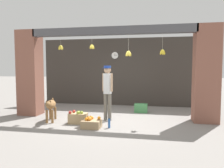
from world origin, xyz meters
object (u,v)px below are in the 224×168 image
Objects in this scene: fruit_crate_oranges at (91,123)px; produce_box_green at (141,108)px; fruit_crate_apples at (78,118)px; shopkeeper at (108,88)px; water_bottle at (109,123)px; dog at (51,106)px; wall_clock at (115,55)px.

produce_box_green is at bearing 62.64° from fruit_crate_oranges.
fruit_crate_oranges is at bearing -36.32° from fruit_crate_apples.
water_bottle is at bearing 119.24° from shopkeeper.
wall_clock is at bearing 140.81° from dog.
fruit_crate_oranges is 1.61× the size of wall_clock.
produce_box_green is 1.68× the size of water_bottle.
fruit_crate_oranges is 4.16m from wall_clock.
water_bottle is at bearing 8.58° from fruit_crate_oranges.
fruit_crate_oranges is 1.07× the size of produce_box_green.
dog is 3.86m from wall_clock.
fruit_crate_apples reaches higher than fruit_crate_oranges.
water_bottle is (0.47, 0.07, 0.00)m from fruit_crate_oranges.
shopkeeper reaches higher than fruit_crate_apples.
dog is 3.40× the size of water_bottle.
fruit_crate_oranges is (-0.26, -0.89, -0.87)m from shopkeeper.
shopkeeper reaches higher than fruit_crate_oranges.
shopkeeper reaches higher than dog.
water_bottle is (-0.72, -2.24, -0.02)m from produce_box_green.
dog is 3.21m from produce_box_green.
dog is 1.51m from fruit_crate_oranges.
wall_clock is (1.39, 3.19, 1.66)m from dog.
dog is at bearing 175.66° from fruit_crate_apples.
fruit_crate_oranges is (1.39, -0.45, -0.35)m from dog.
fruit_crate_apples is at bearing -98.99° from wall_clock.
shopkeeper is 1.27m from fruit_crate_oranges.
water_bottle is at bearing 63.02° from dog.
wall_clock is at bearing 131.99° from produce_box_green.
wall_clock is (-0.26, 2.75, 1.15)m from shopkeeper.
fruit_crate_apples is at bearing 70.05° from dog.
dog is 3.07× the size of wall_clock.
fruit_crate_oranges is 2.60m from produce_box_green.
produce_box_green is (2.59, 1.86, -0.32)m from dog.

